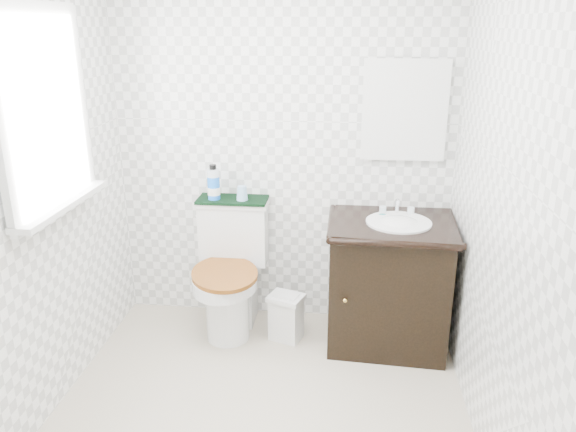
% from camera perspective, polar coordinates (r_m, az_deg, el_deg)
% --- Properties ---
extents(floor, '(2.40, 2.40, 0.00)m').
position_cam_1_polar(floor, '(3.09, -3.17, -20.39)').
color(floor, beige).
rests_on(floor, ground).
extents(wall_back, '(2.40, 0.00, 2.40)m').
position_cam_1_polar(wall_back, '(3.66, -0.51, 7.03)').
color(wall_back, white).
rests_on(wall_back, ground).
extents(wall_front, '(2.40, 0.00, 2.40)m').
position_cam_1_polar(wall_front, '(1.44, -11.83, -13.36)').
color(wall_front, white).
rests_on(wall_front, ground).
extents(wall_left, '(0.00, 2.40, 2.40)m').
position_cam_1_polar(wall_left, '(2.90, -25.65, 1.88)').
color(wall_left, white).
rests_on(wall_left, ground).
extents(wall_right, '(0.00, 2.40, 2.40)m').
position_cam_1_polar(wall_right, '(2.57, 21.34, 0.42)').
color(wall_right, white).
rests_on(wall_right, ground).
extents(window, '(0.02, 0.70, 0.90)m').
position_cam_1_polar(window, '(3.02, -23.70, 9.64)').
color(window, white).
rests_on(window, wall_left).
extents(mirror, '(0.50, 0.02, 0.60)m').
position_cam_1_polar(mirror, '(3.58, 11.76, 10.45)').
color(mirror, silver).
rests_on(mirror, wall_back).
extents(toilet, '(0.51, 0.69, 0.86)m').
position_cam_1_polar(toilet, '(3.75, -5.80, -6.10)').
color(toilet, white).
rests_on(toilet, floor).
extents(vanity, '(0.79, 0.69, 0.92)m').
position_cam_1_polar(vanity, '(3.61, 10.29, -6.33)').
color(vanity, black).
rests_on(vanity, floor).
extents(trash_bin, '(0.26, 0.23, 0.31)m').
position_cam_1_polar(trash_bin, '(3.69, -0.19, -10.20)').
color(trash_bin, silver).
rests_on(trash_bin, floor).
extents(towel, '(0.46, 0.22, 0.02)m').
position_cam_1_polar(towel, '(3.69, -5.66, 1.67)').
color(towel, black).
rests_on(towel, toilet).
extents(mouthwash_bottle, '(0.08, 0.08, 0.23)m').
position_cam_1_polar(mouthwash_bottle, '(3.65, -7.58, 3.30)').
color(mouthwash_bottle, blue).
rests_on(mouthwash_bottle, towel).
extents(cup, '(0.07, 0.07, 0.09)m').
position_cam_1_polar(cup, '(3.63, -4.69, 2.33)').
color(cup, '#81ACD3').
rests_on(cup, towel).
extents(soap_bar, '(0.06, 0.04, 0.02)m').
position_cam_1_polar(soap_bar, '(3.54, 9.55, 0.12)').
color(soap_bar, '#18736D').
rests_on(soap_bar, vanity).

